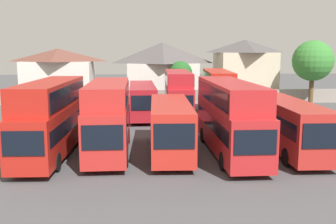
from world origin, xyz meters
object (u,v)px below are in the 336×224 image
at_px(bus_6, 104,100).
at_px(house_terrace_right, 244,69).
at_px(bus_2, 109,114).
at_px(house_terrace_centre, 163,70).
at_px(bus_4, 230,114).
at_px(bus_9, 218,91).
at_px(bus_5, 288,123).
at_px(house_terrace_left, 59,73).
at_px(bus_1, 51,114).
at_px(bus_3, 170,125).
at_px(bus_7, 142,98).
at_px(tree_behind_wall, 180,73).
at_px(tree_left_of_lot, 313,61).

xyz_separation_m(bus_6, house_terrace_right, (18.68, 15.71, 2.41)).
relative_size(bus_6, house_terrace_right, 1.25).
height_order(bus_2, house_terrace_centre, house_terrace_centre).
height_order(bus_4, bus_9, bus_4).
height_order(bus_5, house_terrace_left, house_terrace_left).
xyz_separation_m(bus_1, bus_3, (7.92, 0.06, -0.79)).
bearing_deg(bus_6, bus_5, 42.51).
bearing_deg(bus_9, bus_1, -39.12).
distance_m(bus_1, bus_3, 7.96).
relative_size(bus_7, tree_behind_wall, 2.11).
distance_m(bus_9, tree_left_of_lot, 16.25).
relative_size(bus_5, house_terrace_right, 1.30).
height_order(bus_3, bus_4, bus_4).
bearing_deg(bus_9, house_terrace_left, -126.10).
bearing_deg(house_terrace_centre, house_terrace_right, -2.61).
distance_m(bus_5, bus_9, 14.79).
bearing_deg(bus_5, bus_2, -90.29).
bearing_deg(bus_1, house_terrace_left, -167.57).
relative_size(bus_6, bus_9, 0.93).
relative_size(house_terrace_left, tree_left_of_lot, 1.23).
height_order(house_terrace_centre, tree_behind_wall, house_terrace_centre).
relative_size(bus_9, house_terrace_right, 1.35).
height_order(bus_1, bus_3, bus_1).
xyz_separation_m(bus_7, house_terrace_right, (14.74, 15.22, 2.35)).
bearing_deg(bus_6, house_terrace_left, -155.96).
xyz_separation_m(bus_3, house_terrace_centre, (0.92, 30.79, 2.12)).
height_order(house_terrace_left, house_terrace_centre, house_terrace_centre).
height_order(bus_3, house_terrace_centre, house_terrace_centre).
bearing_deg(house_terrace_left, house_terrace_right, -3.01).
bearing_deg(bus_2, bus_6, -174.23).
bearing_deg(bus_6, house_terrace_right, 128.65).
bearing_deg(bus_5, bus_1, -89.11).
relative_size(bus_2, house_terrace_centre, 0.97).
bearing_deg(bus_3, bus_6, -156.47).
relative_size(bus_7, bus_9, 1.02).
bearing_deg(bus_7, house_terrace_left, -145.64).
xyz_separation_m(bus_1, bus_9, (13.89, 14.66, -0.06)).
bearing_deg(house_terrace_left, bus_1, -79.05).
height_order(bus_7, tree_behind_wall, tree_behind_wall).
relative_size(bus_4, house_terrace_centre, 1.13).
bearing_deg(bus_1, bus_5, 91.62).
height_order(bus_9, house_terrace_right, house_terrace_right).
bearing_deg(house_terrace_right, house_terrace_centre, 177.39).
height_order(bus_4, tree_left_of_lot, tree_left_of_lot).
height_order(bus_7, tree_left_of_lot, tree_left_of_lot).
bearing_deg(bus_2, bus_9, 143.68).
bearing_deg(house_terrace_left, bus_9, -40.43).
relative_size(bus_3, house_terrace_right, 1.20).
distance_m(bus_4, bus_5, 4.20).
height_order(bus_2, bus_6, bus_2).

